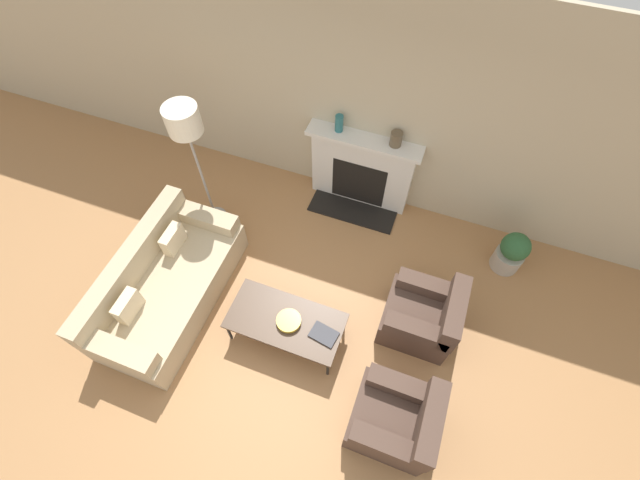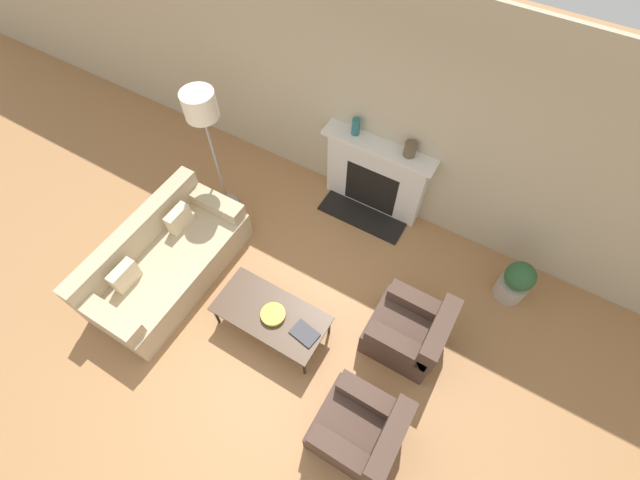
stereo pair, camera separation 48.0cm
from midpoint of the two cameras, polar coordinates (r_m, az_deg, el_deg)
The scene contains 13 objects.
ground_plane at distance 4.89m, azimuth -3.98°, elevation -16.22°, with size 18.00×18.00×0.00m, color #A87547.
wall_back at distance 5.06m, azimuth 12.36°, elevation 15.83°, with size 18.00×0.06×2.90m.
fireplace at distance 5.60m, azimuth 9.78°, elevation 8.12°, with size 1.42×0.59×1.11m.
couch at distance 5.31m, azimuth -17.49°, elevation -2.92°, with size 0.95×1.98×0.79m.
armchair_near at distance 4.46m, azimuth 8.85°, elevation -24.12°, with size 0.77×0.72×0.80m.
armchair_far at distance 4.82m, azimuth 14.75°, elevation -12.02°, with size 0.77×0.72×0.80m.
coffee_table at distance 4.68m, azimuth -3.65°, elevation -10.08°, with size 1.24×0.61×0.40m.
bowl at distance 4.61m, azimuth -3.29°, elevation -10.11°, with size 0.27×0.27×0.06m.
book at distance 4.55m, azimuth 1.03°, elevation -12.60°, with size 0.31×0.24×0.02m.
floor_lamp at distance 4.91m, azimuth -12.67°, elevation 15.90°, with size 0.37×0.37×1.83m.
mantel_vase_left at distance 5.21m, azimuth 7.52°, elevation 14.61°, with size 0.10×0.10×0.22m.
mantel_vase_center_left at distance 5.08m, azimuth 14.65°, elevation 11.47°, with size 0.14×0.14×0.18m.
potted_plant at distance 5.53m, azimuth 26.99°, elevation -5.17°, with size 0.35×0.35×0.59m.
Camera 2 is at (1.22, -0.97, 4.67)m, focal length 24.00 mm.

